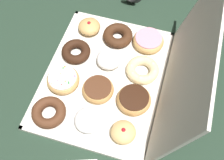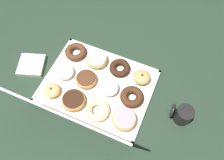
# 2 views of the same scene
# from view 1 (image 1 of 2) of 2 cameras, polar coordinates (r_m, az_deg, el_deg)

# --- Properties ---
(ground_plane) EXTENTS (3.00, 3.00, 0.00)m
(ground_plane) POSITION_cam_1_polar(r_m,az_deg,el_deg) (1.02, -1.65, 0.36)
(ground_plane) COLOR #233828
(donut_box) EXTENTS (0.53, 0.41, 0.01)m
(donut_box) POSITION_cam_1_polar(r_m,az_deg,el_deg) (1.02, -1.66, 0.51)
(donut_box) COLOR silver
(donut_box) RESTS_ON ground
(box_lid_open) EXTENTS (0.53, 0.10, 0.38)m
(box_lid_open) POSITION_cam_1_polar(r_m,az_deg,el_deg) (0.85, 14.52, 2.75)
(box_lid_open) COLOR silver
(box_lid_open) RESTS_ON ground
(jelly_filled_donut_0) EXTENTS (0.09, 0.09, 0.05)m
(jelly_filled_donut_0) POSITION_cam_1_polar(r_m,az_deg,el_deg) (1.13, -4.59, 10.65)
(jelly_filled_donut_0) COLOR tan
(jelly_filled_donut_0) RESTS_ON donut_box
(chocolate_cake_ring_donut_1) EXTENTS (0.11, 0.11, 0.03)m
(chocolate_cake_ring_donut_1) POSITION_cam_1_polar(r_m,az_deg,el_deg) (1.07, -7.26, 5.71)
(chocolate_cake_ring_donut_1) COLOR #381E11
(chocolate_cake_ring_donut_1) RESTS_ON donut_box
(sprinkle_donut_2) EXTENTS (0.11, 0.11, 0.04)m
(sprinkle_donut_2) POSITION_cam_1_polar(r_m,az_deg,el_deg) (1.00, -9.81, 0.05)
(sprinkle_donut_2) COLOR tan
(sprinkle_donut_2) RESTS_ON donut_box
(chocolate_cake_ring_donut_3) EXTENTS (0.11, 0.11, 0.03)m
(chocolate_cake_ring_donut_3) POSITION_cam_1_polar(r_m,az_deg,el_deg) (0.96, -12.59, -6.35)
(chocolate_cake_ring_donut_3) COLOR #59331E
(chocolate_cake_ring_donut_3) RESTS_ON donut_box
(chocolate_cake_ring_donut_4) EXTENTS (0.11, 0.11, 0.04)m
(chocolate_cake_ring_donut_4) POSITION_cam_1_polar(r_m,az_deg,el_deg) (1.10, 1.22, 8.92)
(chocolate_cake_ring_donut_4) COLOR #472816
(chocolate_cake_ring_donut_4) RESTS_ON donut_box
(powdered_filled_donut_5) EXTENTS (0.09, 0.09, 0.04)m
(powdered_filled_donut_5) POSITION_cam_1_polar(r_m,az_deg,el_deg) (1.03, -0.36, 4.17)
(powdered_filled_donut_5) COLOR white
(powdered_filled_donut_5) RESTS_ON donut_box
(chocolate_frosted_donut_6) EXTENTS (0.11, 0.11, 0.04)m
(chocolate_frosted_donut_6) POSITION_cam_1_polar(r_m,az_deg,el_deg) (0.97, -2.85, -1.86)
(chocolate_frosted_donut_6) COLOR tan
(chocolate_frosted_donut_6) RESTS_ON donut_box
(powdered_filled_donut_7) EXTENTS (0.09, 0.09, 0.04)m
(powdered_filled_donut_7) POSITION_cam_1_polar(r_m,az_deg,el_deg) (0.92, -4.75, -8.02)
(powdered_filled_donut_7) COLOR white
(powdered_filled_donut_7) RESTS_ON donut_box
(pink_frosted_donut_8) EXTENTS (0.12, 0.12, 0.04)m
(pink_frosted_donut_8) POSITION_cam_1_polar(r_m,az_deg,el_deg) (1.09, 7.32, 7.86)
(pink_frosted_donut_8) COLOR tan
(pink_frosted_donut_8) RESTS_ON donut_box
(cruller_donut_9) EXTENTS (0.12, 0.12, 0.04)m
(cruller_donut_9) POSITION_cam_1_polar(r_m,az_deg,el_deg) (1.02, 6.14, 2.07)
(cruller_donut_9) COLOR beige
(cruller_donut_9) RESTS_ON donut_box
(chocolate_frosted_donut_10) EXTENTS (0.12, 0.12, 0.04)m
(chocolate_frosted_donut_10) POSITION_cam_1_polar(r_m,az_deg,el_deg) (0.95, 4.41, -3.94)
(chocolate_frosted_donut_10) COLOR tan
(chocolate_frosted_donut_10) RESTS_ON donut_box
(jelly_filled_donut_11) EXTENTS (0.08, 0.08, 0.05)m
(jelly_filled_donut_11) POSITION_cam_1_polar(r_m,az_deg,el_deg) (0.90, 2.27, -10.45)
(jelly_filled_donut_11) COLOR #E5B770
(jelly_filled_donut_11) RESTS_ON donut_box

